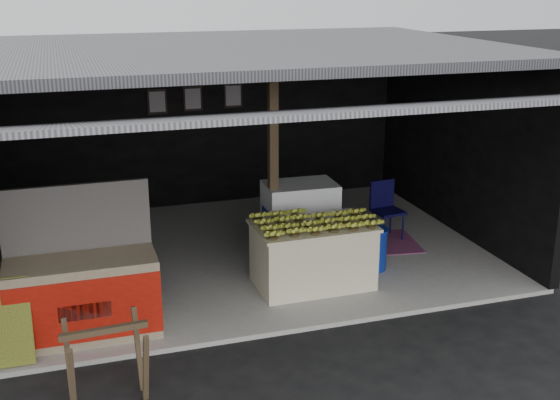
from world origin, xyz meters
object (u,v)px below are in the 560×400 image
object	(u,v)px
sawhorse	(106,356)
water_barrel	(373,250)
plastic_chair	(385,205)
white_crate	(300,221)
banana_table	(313,255)
neighbor_stall	(83,293)

from	to	relation	value
sawhorse	water_barrel	world-z (taller)	sawhorse
sawhorse	plastic_chair	xyz separation A→B (m)	(4.40, 3.17, 0.07)
water_barrel	plastic_chair	xyz separation A→B (m)	(0.70, 1.09, 0.24)
water_barrel	white_crate	bearing A→B (deg)	139.57
banana_table	plastic_chair	distance (m)	2.13
white_crate	water_barrel	size ratio (longest dim) A/B	1.98
sawhorse	white_crate	bearing A→B (deg)	40.28
water_barrel	plastic_chair	distance (m)	1.31
banana_table	white_crate	distance (m)	0.96
neighbor_stall	sawhorse	xyz separation A→B (m)	(0.14, -1.36, -0.05)
white_crate	plastic_chair	xyz separation A→B (m)	(1.51, 0.39, -0.03)
sawhorse	plastic_chair	distance (m)	5.42
banana_table	plastic_chair	xyz separation A→B (m)	(1.66, 1.33, 0.10)
white_crate	banana_table	bearing A→B (deg)	-97.25
sawhorse	plastic_chair	bearing A→B (deg)	32.19
white_crate	neighbor_stall	world-z (taller)	neighbor_stall
neighbor_stall	plastic_chair	size ratio (longest dim) A/B	1.89
neighbor_stall	sawhorse	size ratio (longest dim) A/B	2.05
plastic_chair	banana_table	bearing A→B (deg)	-148.61
water_barrel	banana_table	bearing A→B (deg)	-165.70
white_crate	sawhorse	size ratio (longest dim) A/B	1.35
neighbor_stall	plastic_chair	bearing A→B (deg)	21.73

